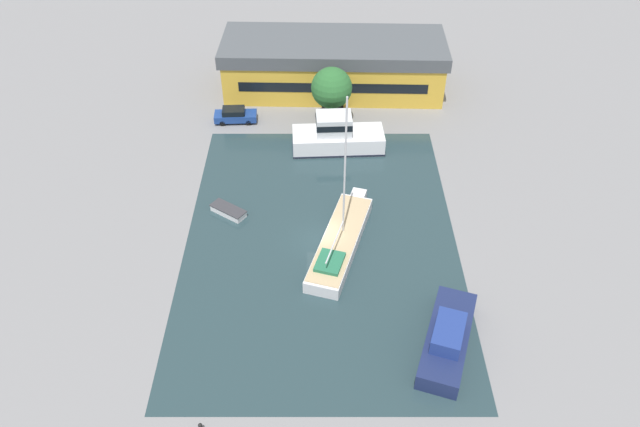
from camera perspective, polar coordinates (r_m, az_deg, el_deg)
The scene contains 10 objects.
ground_plane at distance 53.68m, azimuth 0.01°, elevation -2.56°, with size 440.00×440.00×0.00m, color slate.
water_canal at distance 53.68m, azimuth 0.01°, elevation -2.56°, with size 23.19×33.79×0.01m, color #23383D.
warehouse_building at distance 74.25m, azimuth 1.12°, elevation 13.49°, with size 25.74×10.22×6.00m.
quay_tree_near_building at distance 66.38m, azimuth 0.95°, elevation 11.41°, with size 4.32×4.32×6.63m.
parked_car at distance 69.34m, azimuth -7.89°, elevation 8.90°, with size 4.65×2.07×1.61m.
sailboat_moored at distance 52.77m, azimuth 1.79°, elevation -2.50°, with size 6.11×12.98×14.06m.
motor_cruiser at distance 64.11m, azimuth 1.45°, elevation 7.09°, with size 9.54×4.19×3.89m.
small_dinghy at distance 56.84m, azimuth -8.48°, elevation 0.24°, with size 3.54×3.02×0.65m.
cabin_boat at distance 46.23m, azimuth 11.49°, elevation -11.09°, with size 5.53×9.17×2.66m.
mooring_bollard at distance 42.72m, azimuth -10.94°, elevation -18.64°, with size 0.28×0.28×0.76m.
Camera 1 is at (-0.10, -39.34, 36.52)m, focal length 35.00 mm.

